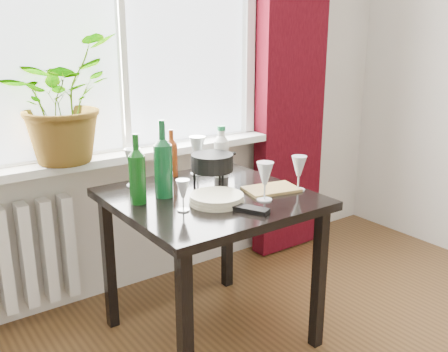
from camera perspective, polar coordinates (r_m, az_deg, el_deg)
window at (r=2.72m, az=-12.05°, el=18.80°), size 1.72×0.08×1.62m
windowsill at (r=2.73m, az=-10.48°, el=2.47°), size 1.72×0.20×0.04m
curtain at (r=3.27m, az=7.79°, el=13.22°), size 0.50×0.12×2.56m
table at (r=2.33m, az=-1.63°, el=-4.28°), size 0.85×0.85×0.74m
potted_plant at (r=2.53m, az=-18.22°, el=8.34°), size 0.73×0.72×0.61m
wine_bottle_left at (r=2.18m, az=-9.92°, el=0.85°), size 0.10×0.10×0.31m
wine_bottle_right at (r=2.24m, az=-7.00°, el=2.02°), size 0.11×0.11×0.36m
bottle_amber at (r=2.57m, az=-6.01°, el=2.67°), size 0.08×0.08×0.25m
cleaning_bottle at (r=2.55m, az=-0.31°, el=2.82°), size 0.08×0.08×0.26m
wineglass_front_right at (r=2.20m, az=4.69°, el=-0.57°), size 0.10×0.10×0.18m
wineglass_far_right at (r=2.36m, az=8.53°, el=0.37°), size 0.09×0.09×0.17m
wineglass_back_center at (r=2.60m, az=-3.06°, el=2.43°), size 0.09×0.09×0.21m
wineglass_back_left at (r=2.44m, az=-10.35°, el=1.03°), size 0.09×0.09×0.19m
wineglass_front_left at (r=2.08m, az=-4.70°, el=-2.19°), size 0.08×0.08×0.14m
plate_stack at (r=2.18m, az=-0.84°, el=-2.60°), size 0.32×0.32×0.04m
fondue_pot at (r=2.41m, az=-1.36°, el=0.69°), size 0.29×0.27×0.16m
tv_remote at (r=2.09m, az=2.63°, el=-3.76°), size 0.13×0.19×0.02m
cutting_board at (r=2.36m, az=5.41°, el=-1.51°), size 0.28×0.21×0.01m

